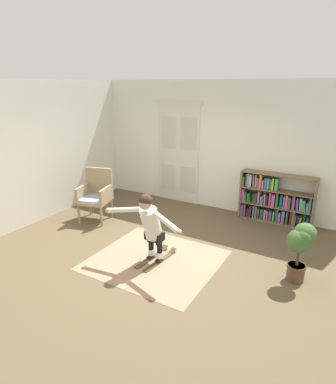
% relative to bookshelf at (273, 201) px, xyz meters
% --- Properties ---
extents(ground_plane, '(7.20, 7.20, 0.00)m').
position_rel_bookshelf_xyz_m(ground_plane, '(-1.38, -2.39, -0.45)').
color(ground_plane, brown).
extents(back_wall, '(6.00, 0.10, 2.90)m').
position_rel_bookshelf_xyz_m(back_wall, '(-1.38, 0.21, 1.00)').
color(back_wall, silver).
rests_on(back_wall, ground).
extents(side_wall_left, '(0.10, 6.00, 2.90)m').
position_rel_bookshelf_xyz_m(side_wall_left, '(-4.38, -1.99, 1.00)').
color(side_wall_left, silver).
rests_on(side_wall_left, ground).
extents(double_door, '(1.22, 0.05, 2.45)m').
position_rel_bookshelf_xyz_m(double_door, '(-2.37, 0.15, 0.78)').
color(double_door, beige).
rests_on(double_door, ground).
extents(rug, '(2.02, 1.86, 0.01)m').
position_rel_bookshelf_xyz_m(rug, '(-1.28, -2.63, -0.45)').
color(rug, '#9E775A').
rests_on(rug, ground).
extents(bookshelf, '(1.52, 0.30, 1.05)m').
position_rel_bookshelf_xyz_m(bookshelf, '(0.00, 0.00, 0.00)').
color(bookshelf, brown).
rests_on(bookshelf, ground).
extents(wicker_chair, '(0.74, 0.74, 1.10)m').
position_rel_bookshelf_xyz_m(wicker_chair, '(-3.31, -1.78, 0.13)').
color(wicker_chair, '#9A835C').
rests_on(wicker_chair, ground).
extents(potted_plant, '(0.39, 0.41, 0.93)m').
position_rel_bookshelf_xyz_m(potted_plant, '(0.86, -2.10, 0.16)').
color(potted_plant, brown).
rests_on(potted_plant, ground).
extents(skis_pair, '(0.35, 0.85, 0.07)m').
position_rel_bookshelf_xyz_m(skis_pair, '(-1.28, -2.60, -0.43)').
color(skis_pair, '#4F3F27').
rests_on(skis_pair, rug).
extents(person_skier, '(1.48, 0.59, 1.15)m').
position_rel_bookshelf_xyz_m(person_skier, '(-1.29, -2.75, 0.28)').
color(person_skier, white).
rests_on(person_skier, skis_pair).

